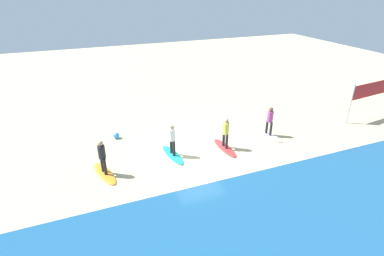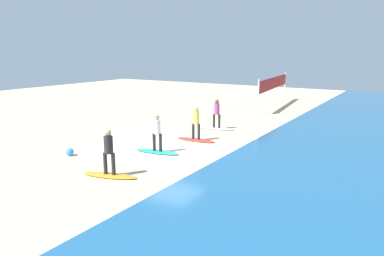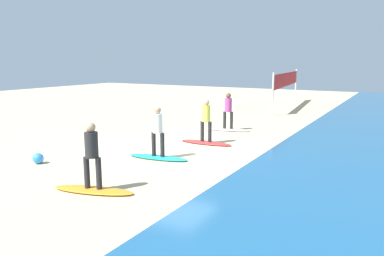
# 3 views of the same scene
# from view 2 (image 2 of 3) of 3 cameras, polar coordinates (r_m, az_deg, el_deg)

# --- Properties ---
(ground_plane) EXTENTS (60.00, 60.00, 0.00)m
(ground_plane) POSITION_cam_2_polar(r_m,az_deg,el_deg) (17.37, -3.10, -2.74)
(ground_plane) COLOR #CCB789
(surfboard_white) EXTENTS (0.91, 2.16, 0.09)m
(surfboard_white) POSITION_cam_2_polar(r_m,az_deg,el_deg) (20.95, 3.84, -0.06)
(surfboard_white) COLOR white
(surfboard_white) RESTS_ON ground
(surfer_white) EXTENTS (0.32, 0.46, 1.64)m
(surfer_white) POSITION_cam_2_polar(r_m,az_deg,el_deg) (20.76, 3.88, 2.62)
(surfer_white) COLOR #232328
(surfer_white) RESTS_ON surfboard_white
(surfboard_red) EXTENTS (0.65, 2.12, 0.09)m
(surfboard_red) POSITION_cam_2_polar(r_m,az_deg,el_deg) (18.23, 0.62, -1.86)
(surfboard_red) COLOR red
(surfboard_red) RESTS_ON ground
(surfer_red) EXTENTS (0.32, 0.46, 1.64)m
(surfer_red) POSITION_cam_2_polar(r_m,az_deg,el_deg) (18.02, 0.63, 1.20)
(surfer_red) COLOR #232328
(surfer_red) RESTS_ON surfboard_red
(surfboard_teal) EXTENTS (0.83, 2.15, 0.09)m
(surfboard_teal) POSITION_cam_2_polar(r_m,az_deg,el_deg) (16.20, -5.42, -3.71)
(surfboard_teal) COLOR teal
(surfboard_teal) RESTS_ON ground
(surfer_teal) EXTENTS (0.32, 0.46, 1.64)m
(surfer_teal) POSITION_cam_2_polar(r_m,az_deg,el_deg) (15.96, -5.49, -0.28)
(surfer_teal) COLOR #232328
(surfer_teal) RESTS_ON surfboard_teal
(surfboard_orange) EXTENTS (1.10, 2.17, 0.09)m
(surfboard_orange) POSITION_cam_2_polar(r_m,az_deg,el_deg) (13.49, -12.70, -7.22)
(surfboard_orange) COLOR orange
(surfboard_orange) RESTS_ON ground
(surfer_orange) EXTENTS (0.32, 0.45, 1.64)m
(surfer_orange) POSITION_cam_2_polar(r_m,az_deg,el_deg) (13.20, -12.90, -3.16)
(surfer_orange) COLOR #232328
(surfer_orange) RESTS_ON surfboard_orange
(volleyball_net) EXTENTS (9.05, 1.08, 2.50)m
(volleyball_net) POSITION_cam_2_polar(r_m,az_deg,el_deg) (29.84, 12.65, 6.68)
(volleyball_net) COLOR silver
(volleyball_net) RESTS_ON ground
(beach_ball) EXTENTS (0.34, 0.34, 0.34)m
(beach_ball) POSITION_cam_2_polar(r_m,az_deg,el_deg) (16.49, -18.53, -3.56)
(beach_ball) COLOR #338CE5
(beach_ball) RESTS_ON ground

